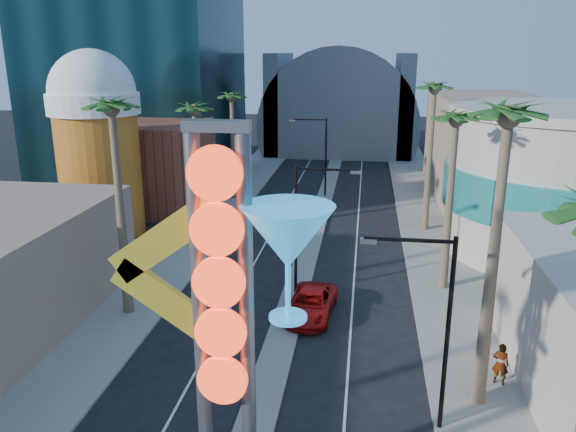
% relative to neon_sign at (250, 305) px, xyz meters
% --- Properties ---
extents(sidewalk_west, '(5.00, 100.00, 0.15)m').
position_rel_neon_sign_xyz_m(sidewalk_west, '(-10.32, 32.04, -7.23)').
color(sidewalk_west, gray).
rests_on(sidewalk_west, ground).
extents(sidewalk_east, '(5.00, 100.00, 0.15)m').
position_rel_neon_sign_xyz_m(sidewalk_east, '(8.68, 32.04, -7.23)').
color(sidewalk_east, gray).
rests_on(sidewalk_east, ground).
extents(median, '(1.60, 84.00, 0.15)m').
position_rel_neon_sign_xyz_m(median, '(-0.82, 35.04, -7.23)').
color(median, gray).
rests_on(median, ground).
extents(brick_filler_west, '(10.00, 10.00, 8.00)m').
position_rel_neon_sign_xyz_m(brick_filler_west, '(-16.82, 35.04, -3.31)').
color(brick_filler_west, brown).
rests_on(brick_filler_west, ground).
extents(filler_east, '(10.00, 20.00, 10.00)m').
position_rel_neon_sign_xyz_m(filler_east, '(15.18, 45.04, -2.31)').
color(filler_east, '#A27F68').
rests_on(filler_east, ground).
extents(beer_mug, '(7.00, 7.00, 14.50)m').
position_rel_neon_sign_xyz_m(beer_mug, '(-17.82, 27.04, 0.54)').
color(beer_mug, '#C8651A').
rests_on(beer_mug, ground).
extents(turquoise_building, '(16.60, 16.60, 10.60)m').
position_rel_neon_sign_xyz_m(turquoise_building, '(17.18, 27.04, -2.06)').
color(turquoise_building, '#B6A99A').
rests_on(turquoise_building, ground).
extents(canopy, '(22.00, 16.00, 22.00)m').
position_rel_neon_sign_xyz_m(canopy, '(-0.82, 69.04, -3.00)').
color(canopy, slate).
rests_on(canopy, ground).
extents(neon_sign, '(6.53, 2.60, 12.55)m').
position_rel_neon_sign_xyz_m(neon_sign, '(0.00, 0.00, 0.00)').
color(neon_sign, gray).
rests_on(neon_sign, ground).
extents(streetlight_0, '(3.79, 0.25, 8.00)m').
position_rel_neon_sign_xyz_m(streetlight_0, '(-0.27, 17.04, -2.43)').
color(streetlight_0, black).
rests_on(streetlight_0, ground).
extents(streetlight_1, '(3.79, 0.25, 8.00)m').
position_rel_neon_sign_xyz_m(streetlight_1, '(-1.36, 41.04, -2.43)').
color(streetlight_1, black).
rests_on(streetlight_1, ground).
extents(streetlight_2, '(3.45, 0.25, 8.00)m').
position_rel_neon_sign_xyz_m(streetlight_2, '(5.91, 5.04, -2.47)').
color(streetlight_2, black).
rests_on(streetlight_2, ground).
extents(palm_1, '(2.40, 2.40, 12.70)m').
position_rel_neon_sign_xyz_m(palm_1, '(-9.82, 13.04, 3.52)').
color(palm_1, brown).
rests_on(palm_1, ground).
extents(palm_2, '(2.40, 2.40, 11.20)m').
position_rel_neon_sign_xyz_m(palm_2, '(-9.82, 27.04, 2.17)').
color(palm_2, brown).
rests_on(palm_2, ground).
extents(palm_3, '(2.40, 2.40, 11.20)m').
position_rel_neon_sign_xyz_m(palm_3, '(-9.82, 39.04, 2.17)').
color(palm_3, brown).
rests_on(palm_3, ground).
extents(palm_5, '(2.40, 2.40, 13.20)m').
position_rel_neon_sign_xyz_m(palm_5, '(8.18, 7.04, 3.96)').
color(palm_5, brown).
rests_on(palm_5, ground).
extents(palm_6, '(2.40, 2.40, 11.70)m').
position_rel_neon_sign_xyz_m(palm_6, '(8.18, 19.04, 2.62)').
color(palm_6, brown).
rests_on(palm_6, ground).
extents(palm_7, '(2.40, 2.40, 12.70)m').
position_rel_neon_sign_xyz_m(palm_7, '(8.18, 31.04, 3.52)').
color(palm_7, brown).
rests_on(palm_7, ground).
extents(red_pickup, '(2.92, 5.48, 1.47)m').
position_rel_neon_sign_xyz_m(red_pickup, '(0.38, 14.18, -6.57)').
color(red_pickup, '#B2100D').
rests_on(red_pickup, ground).
extents(pedestrian_a, '(0.83, 0.68, 1.95)m').
position_rel_neon_sign_xyz_m(pedestrian_a, '(9.32, 8.46, -6.18)').
color(pedestrian_a, gray).
rests_on(pedestrian_a, sidewalk_east).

